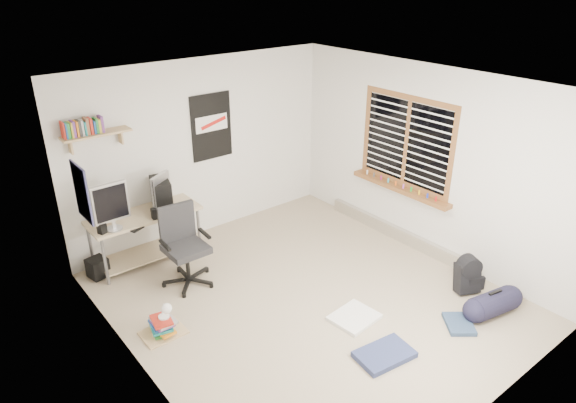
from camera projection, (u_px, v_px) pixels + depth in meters
floor at (307, 298)px, 6.06m from camera, size 4.00×4.50×0.01m
ceiling at (311, 86)px, 5.01m from camera, size 4.00×4.50×0.01m
back_wall at (203, 149)px, 7.13m from camera, size 4.00×0.01×2.50m
left_wall at (132, 264)px, 4.40m from camera, size 0.01×4.50×2.50m
right_wall at (425, 162)px, 6.67m from camera, size 0.01×4.50×2.50m
desk at (146, 235)px, 6.71m from camera, size 1.50×0.87×0.64m
monitor_left at (112, 215)px, 6.09m from camera, size 0.44×0.12×0.48m
monitor_right at (162, 201)px, 6.55m from camera, size 0.35×0.26×0.39m
pc_tower at (162, 196)px, 6.61m from camera, size 0.32×0.48×0.46m
keyboard at (141, 225)px, 6.34m from camera, size 0.38×0.25×0.02m
speaker_left at (102, 230)px, 6.07m from camera, size 0.11×0.11×0.17m
speaker_right at (155, 215)px, 6.42m from camera, size 0.10×0.10×0.18m
office_chair at (186, 248)px, 6.15m from camera, size 0.70×0.70×1.00m
wall_shelf at (96, 134)px, 6.00m from camera, size 0.80×0.22×0.24m
poster_back_wall at (212, 127)px, 7.07m from camera, size 0.62×0.03×0.92m
poster_left_wall at (82, 193)px, 5.15m from camera, size 0.02×0.42×0.60m
window at (406, 142)px, 6.77m from camera, size 0.10×1.50×1.26m
baseboard_heater at (397, 233)px, 7.35m from camera, size 0.08×2.50×0.18m
backpack at (467, 277)px, 6.10m from camera, size 0.34×0.32×0.37m
duffel_bag at (493, 304)px, 5.73m from camera, size 0.33×0.33×0.55m
tshirt at (354, 317)px, 5.70m from camera, size 0.53×0.46×0.04m
jeans_a at (384, 354)px, 5.14m from camera, size 0.62×0.44×0.06m
jeans_b at (459, 324)px, 5.59m from camera, size 0.45×0.47×0.05m
book_stack at (162, 322)px, 5.42m from camera, size 0.56×0.49×0.33m
desk_lamp at (162, 304)px, 5.32m from camera, size 0.13×0.20×0.20m
subwoofer at (98, 268)px, 6.41m from camera, size 0.26×0.26×0.25m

